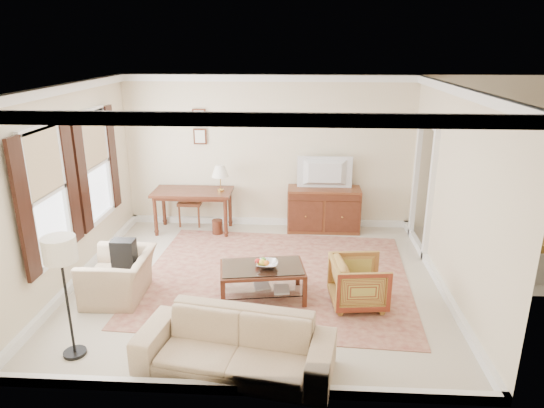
# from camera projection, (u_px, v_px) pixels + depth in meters

# --- Properties ---
(room_shell) EXTENTS (5.51, 5.01, 2.91)m
(room_shell) POSITION_uv_depth(u_px,v_px,m) (256.00, 118.00, 6.56)
(room_shell) COLOR beige
(room_shell) RESTS_ON ground
(annex_bedroom) EXTENTS (3.00, 2.70, 2.90)m
(annex_bedroom) POSITION_uv_depth(u_px,v_px,m) (531.00, 239.00, 8.08)
(annex_bedroom) COLOR beige
(annex_bedroom) RESTS_ON ground
(window_front) EXTENTS (0.12, 1.56, 1.80)m
(window_front) POSITION_uv_depth(u_px,v_px,m) (47.00, 195.00, 6.34)
(window_front) COLOR #CCB284
(window_front) RESTS_ON room_shell
(window_rear) EXTENTS (0.12, 1.56, 1.80)m
(window_rear) POSITION_uv_depth(u_px,v_px,m) (96.00, 166.00, 7.85)
(window_rear) COLOR #CCB284
(window_rear) RESTS_ON room_shell
(doorway) EXTENTS (0.10, 1.12, 2.25)m
(doorway) POSITION_uv_depth(u_px,v_px,m) (423.00, 189.00, 8.27)
(doorway) COLOR white
(doorway) RESTS_ON room_shell
(rug) EXTENTS (4.23, 3.68, 0.01)m
(rug) POSITION_uv_depth(u_px,v_px,m) (276.00, 276.00, 7.51)
(rug) COLOR maroon
(rug) RESTS_ON room_shell
(writing_desk) EXTENTS (1.47, 0.74, 0.81)m
(writing_desk) POSITION_uv_depth(u_px,v_px,m) (193.00, 196.00, 9.12)
(writing_desk) COLOR #502517
(writing_desk) RESTS_ON room_shell
(desk_chair) EXTENTS (0.47, 0.47, 1.05)m
(desk_chair) POSITION_uv_depth(u_px,v_px,m) (190.00, 199.00, 9.52)
(desk_chair) COLOR brown
(desk_chair) RESTS_ON room_shell
(desk_lamp) EXTENTS (0.32, 0.32, 0.50)m
(desk_lamp) POSITION_uv_depth(u_px,v_px,m) (220.00, 178.00, 8.98)
(desk_lamp) COLOR silver
(desk_lamp) RESTS_ON writing_desk
(framed_prints) EXTENTS (0.25, 0.04, 0.68)m
(framed_prints) POSITION_uv_depth(u_px,v_px,m) (200.00, 126.00, 9.14)
(framed_prints) COLOR #502517
(framed_prints) RESTS_ON room_shell
(sideboard) EXTENTS (1.37, 0.53, 0.84)m
(sideboard) POSITION_uv_depth(u_px,v_px,m) (323.00, 209.00, 9.24)
(sideboard) COLOR brown
(sideboard) RESTS_ON room_shell
(tv) EXTENTS (0.98, 0.56, 0.13)m
(tv) POSITION_uv_depth(u_px,v_px,m) (325.00, 163.00, 8.93)
(tv) COLOR black
(tv) RESTS_ON sideboard
(coffee_table) EXTENTS (1.26, 0.86, 0.49)m
(coffee_table) POSITION_uv_depth(u_px,v_px,m) (262.00, 274.00, 6.77)
(coffee_table) COLOR #502517
(coffee_table) RESTS_ON room_shell
(fruit_bowl) EXTENTS (0.42, 0.42, 0.10)m
(fruit_bowl) POSITION_uv_depth(u_px,v_px,m) (267.00, 263.00, 6.70)
(fruit_bowl) COLOR silver
(fruit_bowl) RESTS_ON coffee_table
(book_a) EXTENTS (0.28, 0.11, 0.38)m
(book_a) POSITION_uv_depth(u_px,v_px,m) (254.00, 286.00, 6.83)
(book_a) COLOR brown
(book_a) RESTS_ON coffee_table
(book_b) EXTENTS (0.28, 0.05, 0.38)m
(book_b) POSITION_uv_depth(u_px,v_px,m) (274.00, 289.00, 6.74)
(book_b) COLOR brown
(book_b) RESTS_ON coffee_table
(striped_armchair) EXTENTS (0.75, 0.79, 0.74)m
(striped_armchair) POSITION_uv_depth(u_px,v_px,m) (359.00, 280.00, 6.59)
(striped_armchair) COLOR maroon
(striped_armchair) RESTS_ON room_shell
(club_armchair) EXTENTS (0.66, 1.01, 0.87)m
(club_armchair) POSITION_uv_depth(u_px,v_px,m) (118.00, 269.00, 6.78)
(club_armchair) COLOR #C9AE87
(club_armchair) RESTS_ON room_shell
(backpack) EXTENTS (0.31, 0.37, 0.40)m
(backpack) POSITION_uv_depth(u_px,v_px,m) (124.00, 250.00, 6.81)
(backpack) COLOR black
(backpack) RESTS_ON club_armchair
(sofa) EXTENTS (2.22, 0.98, 0.84)m
(sofa) POSITION_uv_depth(u_px,v_px,m) (235.00, 337.00, 5.25)
(sofa) COLOR #C9AE87
(sofa) RESTS_ON room_shell
(floor_lamp) EXTENTS (0.36, 0.36, 1.47)m
(floor_lamp) POSITION_uv_depth(u_px,v_px,m) (61.00, 258.00, 5.25)
(floor_lamp) COLOR black
(floor_lamp) RESTS_ON room_shell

